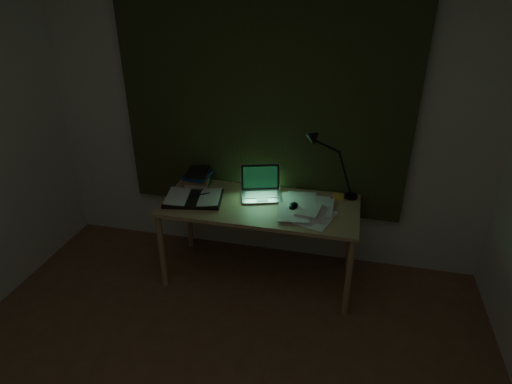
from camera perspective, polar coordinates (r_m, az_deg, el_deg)
wall_back at (r=3.30m, az=1.05°, el=10.80°), size 3.50×0.00×2.50m
curtain at (r=3.21m, az=0.93°, el=14.03°), size 2.20×0.06×2.00m
desk at (r=3.33m, az=0.47°, el=-6.59°), size 1.45×0.63×0.66m
laptop at (r=3.19m, az=0.75°, el=0.99°), size 0.39×0.42×0.22m
open_textbook at (r=3.23m, az=-8.32°, el=-0.79°), size 0.46×0.37×0.04m
book_stack at (r=3.42m, az=-7.76°, el=1.85°), size 0.19×0.23×0.14m
loose_papers at (r=3.10m, az=6.13°, el=-2.13°), size 0.42×0.43×0.02m
mouse at (r=3.10m, az=5.01°, el=-1.86°), size 0.08×0.11×0.04m
sticky_yellow at (r=3.30m, az=10.89°, el=-0.62°), size 0.08×0.08×0.02m
sticky_pink at (r=3.29m, az=10.37°, el=-0.63°), size 0.08×0.08×0.01m
desk_lamp at (r=3.21m, az=12.99°, el=3.45°), size 0.36×0.28×0.53m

